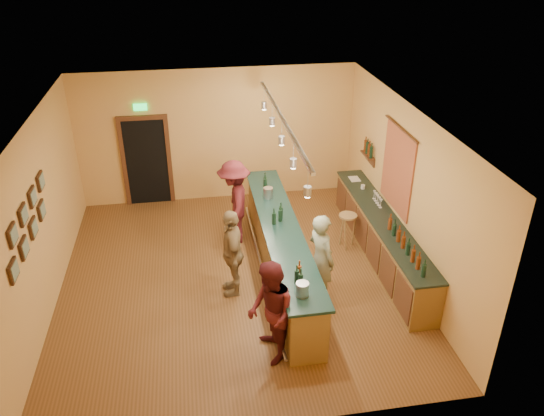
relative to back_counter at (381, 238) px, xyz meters
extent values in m
plane|color=brown|center=(-2.97, -0.18, -0.49)|extent=(7.00, 7.00, 0.00)
cube|color=silver|center=(-2.97, -0.18, 2.71)|extent=(6.50, 7.00, 0.02)
cube|color=#DBAB52|center=(-2.97, 3.32, 1.11)|extent=(6.50, 0.02, 3.20)
cube|color=#DBAB52|center=(-2.97, -3.68, 1.11)|extent=(6.50, 0.02, 3.20)
cube|color=#DBAB52|center=(-6.22, -0.18, 1.11)|extent=(0.02, 7.00, 3.20)
cube|color=#DBAB52|center=(0.28, -0.18, 1.11)|extent=(0.02, 7.00, 3.20)
cube|color=black|center=(-4.67, 3.30, 0.56)|extent=(0.95, 0.06, 2.10)
cube|color=#4E2617|center=(-5.19, 3.28, 0.56)|extent=(0.10, 0.08, 2.10)
cube|color=#4E2617|center=(-4.14, 3.28, 0.56)|extent=(0.10, 0.08, 2.10)
cube|color=#4E2617|center=(-4.67, 3.28, 1.66)|extent=(1.15, 0.08, 0.10)
cube|color=#19E54C|center=(-4.67, 3.27, 1.91)|extent=(0.30, 0.04, 0.15)
cube|color=maroon|center=(0.26, 0.22, 1.36)|extent=(0.03, 1.40, 1.60)
cube|color=#4E2617|center=(0.19, 1.72, 1.06)|extent=(0.16, 0.55, 0.03)
cube|color=#4E2617|center=(0.26, 1.72, 0.96)|extent=(0.03, 0.55, 0.18)
cube|color=brown|center=(0.00, 0.02, -0.04)|extent=(0.55, 4.50, 0.90)
cube|color=black|center=(0.00, 0.02, 0.43)|extent=(0.60, 4.55, 0.04)
cylinder|color=silver|center=(0.00, 1.32, 0.50)|extent=(0.09, 0.09, 0.09)
cube|color=silver|center=(-0.03, 1.82, 0.46)|extent=(0.22, 0.30, 0.01)
cube|color=brown|center=(-2.08, -0.18, 0.01)|extent=(0.60, 5.00, 1.00)
cube|color=#142D28|center=(-2.08, -0.18, 0.54)|extent=(0.70, 5.10, 0.05)
cylinder|color=silver|center=(-2.44, -0.18, -0.34)|extent=(0.05, 5.00, 0.05)
cylinder|color=silver|center=(-2.13, -2.28, 0.67)|extent=(0.20, 0.20, 0.22)
cylinder|color=silver|center=(-2.13, 1.02, 0.67)|extent=(0.20, 0.20, 0.22)
cube|color=silver|center=(-2.08, -0.18, 2.65)|extent=(0.06, 4.60, 0.05)
cylinder|color=silver|center=(-2.08, -2.18, 2.46)|extent=(0.01, 0.01, 0.35)
cylinder|color=#A5A5AD|center=(-2.08, -2.18, 2.26)|extent=(0.11, 0.11, 0.14)
cylinder|color=#FFEABF|center=(-2.08, -2.18, 2.18)|extent=(0.08, 0.08, 0.02)
cylinder|color=silver|center=(-2.08, -1.18, 2.46)|extent=(0.01, 0.01, 0.35)
cylinder|color=#A5A5AD|center=(-2.08, -1.18, 2.26)|extent=(0.11, 0.11, 0.14)
cylinder|color=#FFEABF|center=(-2.08, -1.18, 2.18)|extent=(0.08, 0.08, 0.02)
cylinder|color=silver|center=(-2.08, -0.18, 2.46)|extent=(0.01, 0.01, 0.35)
cylinder|color=#A5A5AD|center=(-2.08, -0.18, 2.26)|extent=(0.11, 0.11, 0.14)
cylinder|color=#FFEABF|center=(-2.08, -0.18, 2.18)|extent=(0.08, 0.08, 0.02)
cylinder|color=silver|center=(-2.08, 0.82, 2.46)|extent=(0.01, 0.01, 0.35)
cylinder|color=#A5A5AD|center=(-2.08, 0.82, 2.26)|extent=(0.11, 0.11, 0.14)
cylinder|color=#FFEABF|center=(-2.08, 0.82, 2.18)|extent=(0.08, 0.08, 0.02)
cylinder|color=silver|center=(-2.08, 1.82, 2.46)|extent=(0.01, 0.01, 0.35)
cylinder|color=#A5A5AD|center=(-2.08, 1.82, 2.26)|extent=(0.11, 0.11, 0.14)
cylinder|color=#FFEABF|center=(-2.08, 1.82, 2.18)|extent=(0.08, 0.08, 0.02)
imported|color=gray|center=(-1.53, -1.09, 0.37)|extent=(0.62, 0.74, 1.72)
imported|color=#59191E|center=(-2.63, -2.38, 0.37)|extent=(0.73, 0.89, 1.71)
imported|color=#997A51|center=(-3.03, -0.60, 0.36)|extent=(0.42, 0.99, 1.68)
imported|color=#59191E|center=(-2.81, 1.18, 0.43)|extent=(0.82, 1.26, 1.83)
cylinder|color=olive|center=(-0.55, 0.54, 0.25)|extent=(0.37, 0.37, 0.04)
cylinder|color=olive|center=(-0.40, 0.54, -0.13)|extent=(0.04, 0.04, 0.72)
cylinder|color=olive|center=(-0.62, 0.66, -0.13)|extent=(0.04, 0.04, 0.72)
cylinder|color=olive|center=(-0.62, 0.42, -0.13)|extent=(0.04, 0.04, 0.72)
camera|label=1|loc=(-3.63, -8.57, 5.50)|focal=35.00mm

